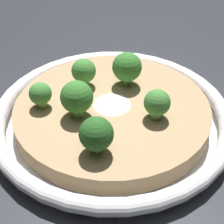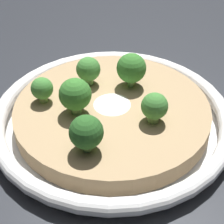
# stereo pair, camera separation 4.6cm
# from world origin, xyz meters

# --- Properties ---
(ground_plane) EXTENTS (6.00, 6.00, 0.00)m
(ground_plane) POSITION_xyz_m (0.00, 0.00, 0.00)
(ground_plane) COLOR #23262B
(risotto_bowl) EXTENTS (0.32, 0.32, 0.03)m
(risotto_bowl) POSITION_xyz_m (0.00, 0.00, 0.02)
(risotto_bowl) COLOR white
(risotto_bowl) RESTS_ON ground_plane
(cheese_sprinkle) EXTENTS (0.05, 0.05, 0.01)m
(cheese_sprinkle) POSITION_xyz_m (-0.00, -0.00, 0.04)
(cheese_sprinkle) COLOR white
(cheese_sprinkle) RESTS_ON risotto_bowl
(broccoli_right) EXTENTS (0.03, 0.03, 0.04)m
(broccoli_right) POSITION_xyz_m (0.06, -0.01, 0.06)
(broccoli_right) COLOR #668E47
(broccoli_right) RESTS_ON risotto_bowl
(broccoli_back_left) EXTENTS (0.04, 0.04, 0.05)m
(broccoli_back_left) POSITION_xyz_m (-0.04, 0.08, 0.06)
(broccoli_back_left) COLOR #668E47
(broccoli_back_left) RESTS_ON risotto_bowl
(broccoli_back) EXTENTS (0.04, 0.04, 0.05)m
(broccoli_back) POSITION_xyz_m (0.02, 0.04, 0.06)
(broccoli_back) COLOR #668E47
(broccoli_back) RESTS_ON risotto_bowl
(broccoli_back_right) EXTENTS (0.03, 0.03, 0.03)m
(broccoli_back_right) POSITION_xyz_m (0.07, 0.06, 0.05)
(broccoli_back_right) COLOR #84A856
(broccoli_back_right) RESTS_ON risotto_bowl
(broccoli_front_right) EXTENTS (0.04, 0.04, 0.05)m
(broccoli_front_right) POSITION_xyz_m (0.01, -0.05, 0.06)
(broccoli_front_right) COLOR #668E47
(broccoli_front_right) RESTS_ON risotto_bowl
(broccoli_front_left) EXTENTS (0.03, 0.03, 0.04)m
(broccoli_front_left) POSITION_xyz_m (-0.06, -0.01, 0.05)
(broccoli_front_left) COLOR #759E4C
(broccoli_front_left) RESTS_ON risotto_bowl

